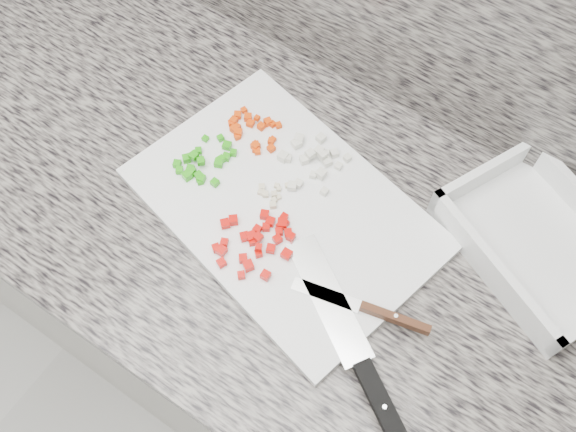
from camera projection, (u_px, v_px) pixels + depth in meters
The scene contains 11 objects.
cabinet at pixel (245, 290), 1.44m from camera, with size 3.92×0.62×0.86m, color silver.
countertop at pixel (228, 188), 1.05m from camera, with size 3.96×0.64×0.04m, color slate.
cutting_board at pixel (285, 209), 1.00m from camera, with size 0.46×0.31×0.02m, color white.
carrot_pile at pixel (252, 130), 1.05m from camera, with size 0.10×0.08×0.02m.
onion_pile at pixel (310, 159), 1.02m from camera, with size 0.10×0.12×0.02m.
green_pepper_pile at pixel (202, 164), 1.02m from camera, with size 0.08×0.10×0.02m.
red_pepper_pile at pixel (258, 240), 0.96m from camera, with size 0.12×0.13×0.02m.
garlic_pile at pixel (271, 194), 1.00m from camera, with size 0.05×0.05×0.01m.
chef_knife at pixel (364, 368), 0.87m from camera, with size 0.30×0.21×0.02m.
paring_knife at pixel (377, 312), 0.90m from camera, with size 0.20×0.06×0.02m.
tray at pixel (539, 244), 0.96m from camera, with size 0.34×0.30×0.06m.
Camera 1 is at (0.38, 1.05, 1.78)m, focal length 40.00 mm.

